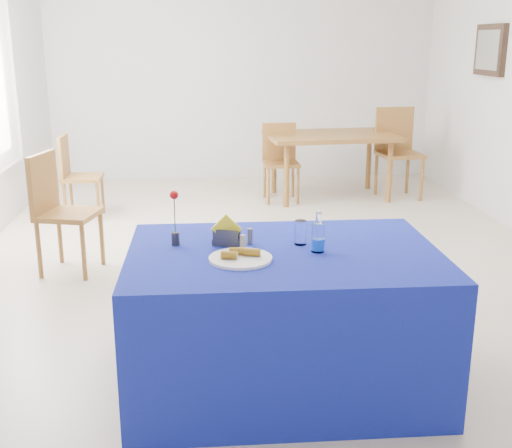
{
  "coord_description": "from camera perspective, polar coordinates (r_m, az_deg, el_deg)",
  "views": [
    {
      "loc": [
        -0.5,
        -5.06,
        1.8
      ],
      "look_at": [
        -0.26,
        -2.01,
        0.92
      ],
      "focal_mm": 45.0,
      "sensor_mm": 36.0,
      "label": 1
    }
  ],
  "objects": [
    {
      "name": "floor",
      "position": [
        5.39,
        1.02,
        -3.46
      ],
      "size": [
        7.0,
        7.0,
        0.0
      ],
      "primitive_type": "plane",
      "color": "beige",
      "rests_on": "ground"
    },
    {
      "name": "room_shell",
      "position": [
        5.08,
        1.12,
        15.45
      ],
      "size": [
        7.0,
        7.0,
        7.0
      ],
      "color": "silver",
      "rests_on": "ground"
    },
    {
      "name": "picture_frame",
      "position": [
        7.29,
        20.11,
        14.32
      ],
      "size": [
        0.06,
        0.64,
        0.52
      ],
      "primitive_type": "cube",
      "color": "black",
      "rests_on": "room_shell"
    },
    {
      "name": "picture_art",
      "position": [
        7.28,
        19.93,
        14.34
      ],
      "size": [
        0.02,
        0.52,
        0.4
      ],
      "primitive_type": "cube",
      "color": "#998C66",
      "rests_on": "room_shell"
    },
    {
      "name": "plate",
      "position": [
        3.15,
        -1.39,
        -3.08
      ],
      "size": [
        0.31,
        0.31,
        0.01
      ],
      "primitive_type": "cylinder",
      "color": "white",
      "rests_on": "blue_table"
    },
    {
      "name": "drinking_glass",
      "position": [
        3.38,
        3.98,
        -0.76
      ],
      "size": [
        0.06,
        0.06,
        0.13
      ],
      "primitive_type": "cylinder",
      "color": "white",
      "rests_on": "blue_table"
    },
    {
      "name": "salt_shaker",
      "position": [
        3.28,
        -1.19,
        -1.68
      ],
      "size": [
        0.03,
        0.03,
        0.08
      ],
      "primitive_type": "cylinder",
      "color": "slate",
      "rests_on": "blue_table"
    },
    {
      "name": "pepper_shaker",
      "position": [
        3.39,
        -0.55,
        -1.09
      ],
      "size": [
        0.03,
        0.03,
        0.08
      ],
      "primitive_type": "cylinder",
      "color": "#5D5C61",
      "rests_on": "blue_table"
    },
    {
      "name": "blue_table",
      "position": [
        3.44,
        2.41,
        -8.39
      ],
      "size": [
        1.6,
        1.1,
        0.76
      ],
      "color": "navy",
      "rests_on": "floor"
    },
    {
      "name": "water_bottle",
      "position": [
        3.27,
        5.53,
        -1.27
      ],
      "size": [
        0.07,
        0.07,
        0.21
      ],
      "color": "white",
      "rests_on": "blue_table"
    },
    {
      "name": "napkin_holder",
      "position": [
        3.37,
        -2.62,
        -1.1
      ],
      "size": [
        0.16,
        0.1,
        0.17
      ],
      "color": "#3A3A3F",
      "rests_on": "blue_table"
    },
    {
      "name": "rose_vase",
      "position": [
        3.37,
        -7.23,
        0.38
      ],
      "size": [
        0.05,
        0.05,
        0.29
      ],
      "color": "#242428",
      "rests_on": "blue_table"
    },
    {
      "name": "oak_table",
      "position": [
        7.55,
        6.67,
        7.39
      ],
      "size": [
        1.54,
        1.07,
        0.76
      ],
      "color": "olive",
      "rests_on": "floor"
    },
    {
      "name": "chair_bg_left",
      "position": [
        7.44,
        2.16,
        6.04
      ],
      "size": [
        0.41,
        0.41,
        0.88
      ],
      "rotation": [
        0.0,
        0.0,
        0.04
      ],
      "color": "#945E2B",
      "rests_on": "floor"
    },
    {
      "name": "chair_bg_right",
      "position": [
        7.76,
        12.43,
        6.8
      ],
      "size": [
        0.52,
        0.52,
        1.04
      ],
      "rotation": [
        0.0,
        0.0,
        0.11
      ],
      "color": "#945E2B",
      "rests_on": "floor"
    },
    {
      "name": "chair_win_a",
      "position": [
        5.29,
        -17.23,
        1.67
      ],
      "size": [
        0.51,
        0.51,
        0.96
      ],
      "rotation": [
        0.0,
        0.0,
        1.34
      ],
      "color": "#945E2B",
      "rests_on": "floor"
    },
    {
      "name": "chair_win_b",
      "position": [
        6.9,
        -15.83,
        4.57
      ],
      "size": [
        0.39,
        0.39,
        0.86
      ],
      "rotation": [
        0.0,
        0.0,
        1.58
      ],
      "color": "#945E2B",
      "rests_on": "floor"
    },
    {
      "name": "banana_pieces",
      "position": [
        3.15,
        -1.44,
        -2.57
      ],
      "size": [
        0.2,
        0.11,
        0.04
      ],
      "color": "gold",
      "rests_on": "plate"
    }
  ]
}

